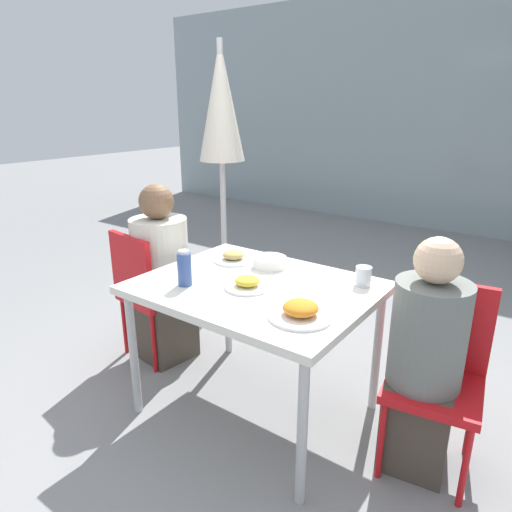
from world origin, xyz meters
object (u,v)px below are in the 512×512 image
(closed_umbrella, at_px, (221,118))
(bottle, at_px, (184,269))
(drinking_cup, at_px, (363,276))
(person_right, at_px, (424,365))
(chair_right, at_px, (438,363))
(salad_bowl, at_px, (270,262))
(person_left, at_px, (162,280))
(chair_left, at_px, (147,287))

(closed_umbrella, distance_m, bottle, 1.58)
(closed_umbrella, height_order, drinking_cup, closed_umbrella)
(person_right, bearing_deg, chair_right, -121.89)
(person_right, relative_size, drinking_cup, 11.18)
(chair_right, height_order, person_right, person_right)
(salad_bowl, bearing_deg, closed_umbrella, 142.14)
(person_left, bearing_deg, chair_right, 10.91)
(closed_umbrella, height_order, bottle, closed_umbrella)
(drinking_cup, bearing_deg, person_right, -25.53)
(chair_right, height_order, closed_umbrella, closed_umbrella)
(person_left, xyz_separation_m, chair_right, (1.69, 0.09, -0.04))
(person_left, bearing_deg, closed_umbrella, 111.53)
(person_right, bearing_deg, bottle, 8.66)
(closed_umbrella, bearing_deg, person_right, -25.09)
(bottle, bearing_deg, closed_umbrella, 122.13)
(closed_umbrella, bearing_deg, bottle, -57.87)
(person_left, distance_m, chair_right, 1.69)
(bottle, height_order, drinking_cup, bottle)
(chair_left, xyz_separation_m, closed_umbrella, (-0.15, 0.95, 1.01))
(drinking_cup, xyz_separation_m, salad_bowl, (-0.53, -0.05, -0.02))
(chair_left, relative_size, person_left, 0.74)
(person_left, xyz_separation_m, closed_umbrella, (-0.21, 0.88, 0.97))
(person_right, relative_size, salad_bowl, 5.92)
(person_left, height_order, drinking_cup, person_left)
(chair_left, height_order, chair_right, same)
(person_right, height_order, bottle, person_right)
(person_left, distance_m, person_right, 1.65)
(person_right, xyz_separation_m, bottle, (-1.11, -0.33, 0.31))
(person_left, relative_size, drinking_cup, 11.68)
(chair_left, distance_m, closed_umbrella, 1.39)
(closed_umbrella, height_order, salad_bowl, closed_umbrella)
(person_left, relative_size, bottle, 6.31)
(drinking_cup, bearing_deg, salad_bowl, -174.71)
(person_left, bearing_deg, bottle, -23.39)
(drinking_cup, height_order, salad_bowl, drinking_cup)
(closed_umbrella, xyz_separation_m, salad_bowl, (0.95, -0.74, -0.73))
(chair_left, distance_m, salad_bowl, 0.87)
(bottle, bearing_deg, person_right, 16.80)
(bottle, bearing_deg, drinking_cup, 35.61)
(chair_left, distance_m, person_left, 0.10)
(chair_left, distance_m, person_right, 1.71)
(chair_right, bearing_deg, drinking_cup, -21.05)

